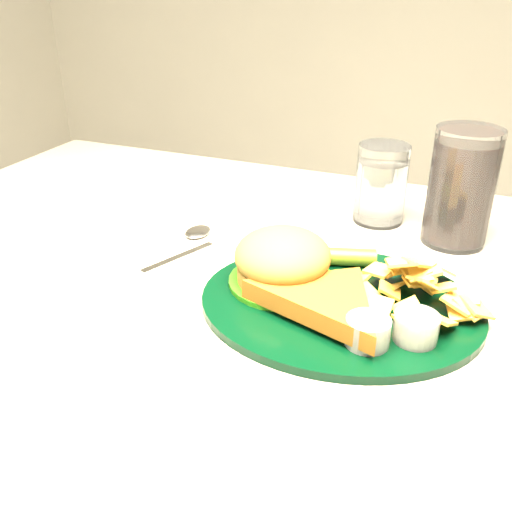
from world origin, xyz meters
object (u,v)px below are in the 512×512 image
Objects in this scene: cola_glass at (461,188)px; dinner_plate at (341,281)px; table at (270,504)px; water_glass at (381,184)px; fork_napkin at (366,316)px.

dinner_plate is at bearing -113.61° from cola_glass.
water_glass is at bearing 71.89° from table.
cola_glass reaches higher than table.
water_glass is 0.11m from cola_glass.
dinner_plate is 2.70× the size of water_glass.
table is 0.40m from fork_napkin.
dinner_plate is (0.09, -0.02, 0.41)m from table.
fork_napkin is at bearing -16.24° from table.
dinner_plate reaches higher than fork_napkin.
cola_glass is (0.10, 0.22, 0.04)m from dinner_plate.
water_glass is (-0.01, 0.25, 0.02)m from dinner_plate.
water_glass is at bearing 114.68° from fork_napkin.
cola_glass reaches higher than water_glass.
table is 8.23× the size of fork_napkin.
water_glass reaches higher than fork_napkin.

